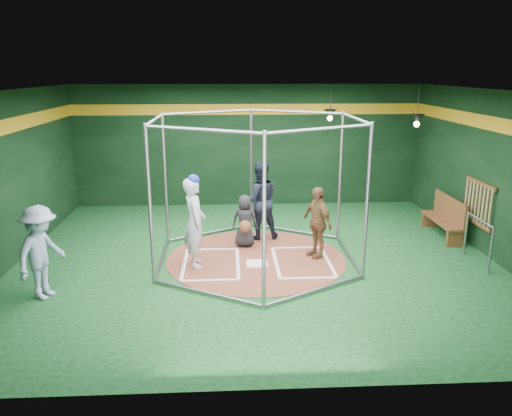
{
  "coord_description": "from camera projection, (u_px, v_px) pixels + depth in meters",
  "views": [
    {
      "loc": [
        -0.55,
        -9.93,
        3.9
      ],
      "look_at": [
        0.0,
        0.1,
        1.1
      ],
      "focal_mm": 35.0,
      "sensor_mm": 36.0,
      "label": 1
    }
  ],
  "objects": [
    {
      "name": "bystander_blue",
      "position": [
        41.0,
        252.0,
        8.64
      ],
      "size": [
        0.95,
        1.23,
        1.68
      ],
      "primitive_type": "imported",
      "rotation": [
        0.0,
        0.0,
        1.22
      ],
      "color": "#9EAFD1",
      "rests_on": "ground"
    },
    {
      "name": "batter_box_right",
      "position": [
        302.0,
        262.0,
        10.43
      ],
      "size": [
        1.17,
        1.77,
        0.01
      ],
      "color": "white",
      "rests_on": "clay_disc"
    },
    {
      "name": "batting_cage",
      "position": [
        256.0,
        191.0,
        10.23
      ],
      "size": [
        4.05,
        4.67,
        3.0
      ],
      "color": "gray",
      "rests_on": "ground"
    },
    {
      "name": "steel_railing",
      "position": [
        479.0,
        234.0,
        10.23
      ],
      "size": [
        0.05,
        1.12,
        0.96
      ],
      "color": "gray",
      "rests_on": "ground"
    },
    {
      "name": "room_shell",
      "position": [
        256.0,
        178.0,
        10.17
      ],
      "size": [
        10.1,
        9.1,
        3.53
      ],
      "color": "#0D3C17",
      "rests_on": "ground"
    },
    {
      "name": "bat_rack",
      "position": [
        478.0,
        203.0,
        10.99
      ],
      "size": [
        0.07,
        1.25,
        0.98
      ],
      "color": "brown",
      "rests_on": "room_shell"
    },
    {
      "name": "pendant_lamp_far",
      "position": [
        417.0,
        119.0,
        12.03
      ],
      "size": [
        0.34,
        0.34,
        0.9
      ],
      "color": "black",
      "rests_on": "room_shell"
    },
    {
      "name": "home_plate",
      "position": [
        257.0,
        263.0,
        10.34
      ],
      "size": [
        0.43,
        0.43,
        0.01
      ],
      "primitive_type": "cube",
      "color": "white",
      "rests_on": "clay_disc"
    },
    {
      "name": "catcher_figure",
      "position": [
        245.0,
        221.0,
        11.22
      ],
      "size": [
        0.63,
        0.62,
        1.18
      ],
      "color": "black",
      "rests_on": "clay_disc"
    },
    {
      "name": "umpire",
      "position": [
        260.0,
        200.0,
        11.69
      ],
      "size": [
        0.99,
        0.82,
        1.85
      ],
      "primitive_type": "imported",
      "rotation": [
        0.0,
        0.0,
        3.28
      ],
      "color": "black",
      "rests_on": "clay_disc"
    },
    {
      "name": "batter_figure",
      "position": [
        195.0,
        221.0,
        10.01
      ],
      "size": [
        0.54,
        0.73,
        1.9
      ],
      "color": "silver",
      "rests_on": "clay_disc"
    },
    {
      "name": "pendant_lamp_near",
      "position": [
        330.0,
        114.0,
        13.47
      ],
      "size": [
        0.34,
        0.34,
        0.9
      ],
      "color": "black",
      "rests_on": "room_shell"
    },
    {
      "name": "dugout_bench",
      "position": [
        445.0,
        216.0,
        11.97
      ],
      "size": [
        0.39,
        1.67,
        0.98
      ],
      "color": "brown",
      "rests_on": "ground"
    },
    {
      "name": "visitor_leopard",
      "position": [
        317.0,
        222.0,
        10.57
      ],
      "size": [
        0.74,
        0.97,
        1.53
      ],
      "primitive_type": "imported",
      "rotation": [
        0.0,
        0.0,
        -1.1
      ],
      "color": "#9F7344",
      "rests_on": "clay_disc"
    },
    {
      "name": "clay_disc",
      "position": [
        256.0,
        259.0,
        10.63
      ],
      "size": [
        3.8,
        3.8,
        0.01
      ],
      "primitive_type": "cylinder",
      "color": "brown",
      "rests_on": "ground"
    },
    {
      "name": "batter_box_left",
      "position": [
        211.0,
        263.0,
        10.33
      ],
      "size": [
        1.17,
        1.77,
        0.01
      ],
      "color": "white",
      "rests_on": "clay_disc"
    }
  ]
}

